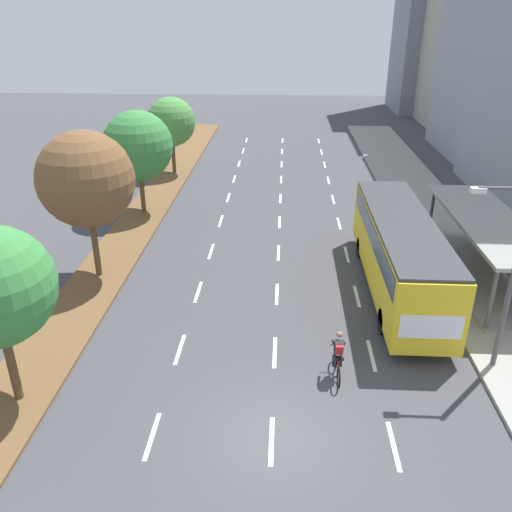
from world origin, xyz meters
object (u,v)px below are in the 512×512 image
Objects in this scene: cyclist at (338,357)px; median_tree_second at (86,180)px; streetlight at (509,268)px; bus at (400,248)px; median_tree_fourth at (171,122)px; bus_shelter at (490,243)px; median_tree_third at (138,146)px.

cyclist is 13.10m from median_tree_second.
streetlight is at bearing 8.29° from cyclist.
streetlight is (5.29, 0.77, 3.10)m from cyclist.
bus is 6.20m from streetlight.
median_tree_fourth is at bearing 127.15° from bus.
streetlight is (-2.11, -6.71, 2.02)m from bus_shelter.
median_tree_fourth is (-10.32, 24.01, 3.17)m from cyclist.
streetlight is (15.81, -14.65, -0.28)m from median_tree_third.
median_tree_second is at bearing -89.72° from median_tree_third.
streetlight is at bearing -21.00° from median_tree_second.
bus_shelter is 19.73m from median_tree_third.
median_tree_fourth is at bearing 88.64° from median_tree_third.
cyclist is (-3.12, -6.28, -1.28)m from bus.
median_tree_second reaches higher than median_tree_fourth.
streetlight is at bearing -68.52° from bus.
median_tree_third is (-0.04, 8.60, -0.54)m from median_tree_second.
cyclist is 26.33m from median_tree_fourth.
streetlight reaches higher than median_tree_third.
median_tree_second is 16.90m from streetlight.
bus_shelter is 24.32m from median_tree_fourth.
median_tree_third reaches higher than median_tree_fourth.
streetlight is at bearing -56.13° from median_tree_fourth.
median_tree_second is 8.61m from median_tree_third.
bus is 22.33m from median_tree_fourth.
bus_shelter is 4.45m from bus.
bus is (-4.28, -1.20, 0.20)m from bus_shelter.
median_tree_second reaches higher than cyclist.
median_tree_fourth reaches higher than bus_shelter.
median_tree_third is at bearing 137.18° from streetlight.
median_tree_third is (-13.64, 9.14, 2.11)m from bus.
median_tree_second is at bearing 146.94° from cyclist.
cyclist is at bearing -55.69° from median_tree_third.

